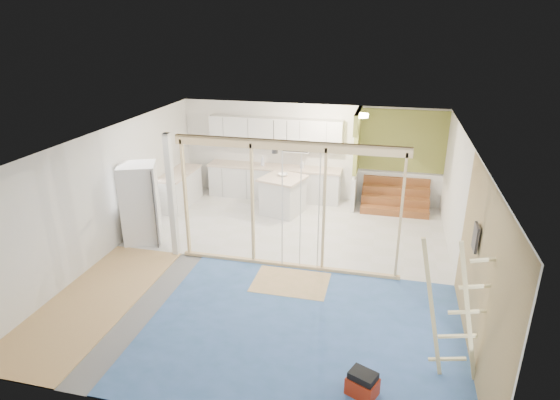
% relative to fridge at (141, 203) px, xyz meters
% --- Properties ---
extents(room, '(7.01, 8.01, 2.61)m').
position_rel_fridge_xyz_m(room, '(3.09, -0.45, 0.41)').
color(room, slate).
rests_on(room, ground).
extents(floor_overlays, '(7.00, 8.00, 0.03)m').
position_rel_fridge_xyz_m(floor_overlays, '(3.16, -0.39, -0.88)').
color(floor_overlays, silver).
rests_on(floor_overlays, room).
extents(stud_frame, '(4.66, 0.14, 2.60)m').
position_rel_fridge_xyz_m(stud_frame, '(2.82, -0.45, 0.72)').
color(stud_frame, '#D3C081').
rests_on(stud_frame, room).
extents(base_cabinets, '(4.45, 2.24, 0.93)m').
position_rel_fridge_xyz_m(base_cabinets, '(1.48, 2.91, -0.42)').
color(base_cabinets, silver).
rests_on(base_cabinets, room).
extents(upper_cabinets, '(3.60, 0.41, 0.85)m').
position_rel_fridge_xyz_m(upper_cabinets, '(2.25, 3.37, 0.93)').
color(upper_cabinets, silver).
rests_on(upper_cabinets, room).
extents(green_partition, '(2.25, 1.51, 2.60)m').
position_rel_fridge_xyz_m(green_partition, '(5.13, 3.21, 0.06)').
color(green_partition, olive).
rests_on(green_partition, room).
extents(pot_rack, '(0.52, 0.52, 0.72)m').
position_rel_fridge_xyz_m(pot_rack, '(2.78, 1.44, 1.11)').
color(pot_rack, black).
rests_on(pot_rack, room).
extents(sheathing_panel, '(0.02, 4.00, 2.60)m').
position_rel_fridge_xyz_m(sheathing_panel, '(6.57, -2.45, 0.41)').
color(sheathing_panel, tan).
rests_on(sheathing_panel, room).
extents(electrical_panel, '(0.04, 0.30, 0.40)m').
position_rel_fridge_xyz_m(electrical_panel, '(6.52, -1.85, 0.76)').
color(electrical_panel, '#3A3A40').
rests_on(electrical_panel, room).
extents(ceiling_light, '(0.32, 0.32, 0.08)m').
position_rel_fridge_xyz_m(ceiling_light, '(4.49, 2.55, 1.65)').
color(ceiling_light, '#FFEABF').
rests_on(ceiling_light, room).
extents(fridge, '(1.02, 0.98, 1.77)m').
position_rel_fridge_xyz_m(fridge, '(0.00, 0.00, 0.00)').
color(fridge, white).
rests_on(fridge, room).
extents(island, '(1.23, 1.23, 0.97)m').
position_rel_fridge_xyz_m(island, '(2.67, 2.25, -0.40)').
color(island, silver).
rests_on(island, room).
extents(bowl, '(0.30, 0.30, 0.06)m').
position_rel_fridge_xyz_m(bowl, '(2.65, 2.36, 0.11)').
color(bowl, white).
rests_on(bowl, island).
extents(soap_bottle_a, '(0.14, 0.14, 0.27)m').
position_rel_fridge_xyz_m(soap_bottle_a, '(1.87, 3.23, 0.18)').
color(soap_bottle_a, '#B7BACC').
rests_on(soap_bottle_a, base_cabinets).
extents(soap_bottle_b, '(0.12, 0.12, 0.19)m').
position_rel_fridge_xyz_m(soap_bottle_b, '(2.96, 3.28, 0.14)').
color(soap_bottle_b, silver).
rests_on(soap_bottle_b, base_cabinets).
extents(toolbox, '(0.46, 0.41, 0.36)m').
position_rel_fridge_xyz_m(toolbox, '(5.10, -3.58, -0.71)').
color(toolbox, maroon).
rests_on(toolbox, room).
extents(ladder, '(1.10, 0.05, 2.05)m').
position_rel_fridge_xyz_m(ladder, '(6.19, -2.94, 0.16)').
color(ladder, beige).
rests_on(ladder, room).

